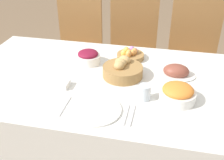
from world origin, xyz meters
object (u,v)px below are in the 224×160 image
(dinner_plate, at_px, (95,110))
(carrot_bowl, at_px, (178,93))
(ham_platter, at_px, (176,72))
(drinking_cup, at_px, (145,92))
(bread_basket, at_px, (122,69))
(butter_dish, at_px, (58,84))
(beet_salad_bowl, at_px, (88,57))
(knife, at_px, (126,114))
(chair_far_center, at_px, (132,51))
(fork, at_px, (65,106))
(chair_far_left, at_px, (77,47))
(spoon, at_px, (132,115))
(chair_far_right, at_px, (193,57))
(egg_basket, at_px, (130,55))

(dinner_plate, bearing_deg, carrot_bowl, 24.37)
(ham_platter, xyz_separation_m, drinking_cup, (-0.16, -0.30, 0.02))
(bread_basket, relative_size, butter_dish, 1.88)
(beet_salad_bowl, bearing_deg, knife, -55.72)
(chair_far_center, height_order, fork, chair_far_center)
(chair_far_left, bearing_deg, ham_platter, -36.79)
(chair_far_center, height_order, bread_basket, chair_far_center)
(spoon, height_order, butter_dish, butter_dish)
(beet_salad_bowl, xyz_separation_m, knife, (0.34, -0.50, -0.04))
(dinner_plate, height_order, drinking_cup, drinking_cup)
(carrot_bowl, distance_m, beet_salad_bowl, 0.66)
(chair_far_left, xyz_separation_m, bread_basket, (0.57, -0.80, 0.25))
(butter_dish, bearing_deg, knife, -23.04)
(chair_far_right, distance_m, egg_basket, 0.76)
(drinking_cup, bearing_deg, butter_dish, 176.94)
(egg_basket, xyz_separation_m, butter_dish, (-0.35, -0.44, -0.01))
(chair_far_right, relative_size, butter_dish, 7.97)
(knife, relative_size, drinking_cup, 1.98)
(chair_far_right, distance_m, drinking_cup, 1.09)
(beet_salad_bowl, bearing_deg, spoon, -53.43)
(drinking_cup, bearing_deg, chair_far_center, 101.98)
(egg_basket, relative_size, drinking_cup, 2.14)
(chair_far_center, relative_size, knife, 6.05)
(dinner_plate, bearing_deg, fork, 180.00)
(egg_basket, bearing_deg, fork, -111.13)
(spoon, bearing_deg, beet_salad_bowl, 126.31)
(chair_far_left, bearing_deg, dinner_plate, -64.67)
(knife, distance_m, drinking_cup, 0.18)
(egg_basket, xyz_separation_m, ham_platter, (0.31, -0.17, -0.00))
(chair_far_center, xyz_separation_m, dinner_plate, (-0.01, -1.18, 0.21))
(ham_platter, relative_size, spoon, 1.42)
(drinking_cup, bearing_deg, beet_salad_bowl, 140.12)
(chair_far_center, distance_m, bread_basket, 0.83)
(chair_far_left, relative_size, chair_far_right, 1.00)
(bread_basket, distance_m, knife, 0.39)
(egg_basket, xyz_separation_m, knife, (0.08, -0.62, -0.03))
(ham_platter, relative_size, beet_salad_bowl, 1.54)
(ham_platter, distance_m, carrot_bowl, 0.27)
(dinner_plate, height_order, fork, dinner_plate)
(dinner_plate, xyz_separation_m, butter_dish, (-0.27, 0.18, 0.01))
(egg_basket, distance_m, ham_platter, 0.35)
(dinner_plate, xyz_separation_m, drinking_cup, (0.23, 0.16, 0.04))
(chair_far_right, bearing_deg, carrot_bowl, -100.51)
(chair_far_center, bearing_deg, ham_platter, -67.43)
(chair_far_center, distance_m, drinking_cup, 1.07)
(drinking_cup, bearing_deg, egg_basket, 107.85)
(chair_far_left, distance_m, chair_far_right, 1.04)
(bread_basket, height_order, butter_dish, bread_basket)
(chair_far_center, height_order, egg_basket, chair_far_center)
(chair_far_left, bearing_deg, beet_salad_bowl, -62.45)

